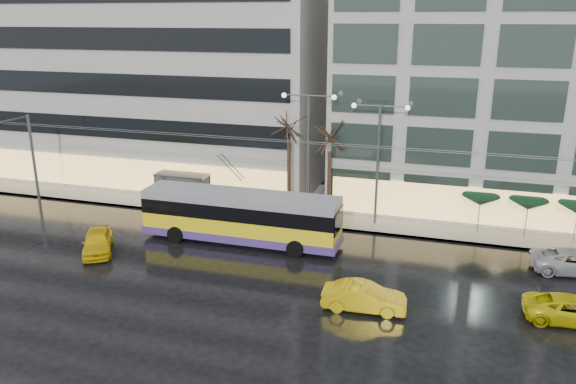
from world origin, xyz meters
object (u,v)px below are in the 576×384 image
at_px(bus_shelter, 179,182).
at_px(trolleybus, 241,218).
at_px(taxi_a, 97,242).
at_px(street_lamp_near, 308,139).

bearing_deg(bus_shelter, trolleybus, -37.21).
distance_m(bus_shelter, taxi_a, 9.98).
bearing_deg(trolleybus, street_lamp_near, 62.10).
relative_size(trolleybus, bus_shelter, 3.13).
distance_m(bus_shelter, street_lamp_near, 11.14).
bearing_deg(street_lamp_near, bus_shelter, -179.37).
xyz_separation_m(bus_shelter, taxi_a, (-0.69, -9.87, -1.24)).
xyz_separation_m(bus_shelter, street_lamp_near, (10.38, 0.11, 4.03)).
bearing_deg(bus_shelter, taxi_a, -93.97).
bearing_deg(street_lamp_near, taxi_a, -137.94).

